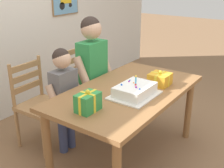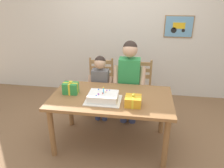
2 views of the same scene
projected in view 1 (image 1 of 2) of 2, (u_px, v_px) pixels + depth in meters
name	position (u px, v px, depth m)	size (l,w,h in m)	color
ground_plane	(126.00, 155.00, 2.89)	(20.00, 20.00, 0.00)	#846042
back_wall	(5.00, 13.00, 3.36)	(6.40, 0.11, 2.60)	silver
dining_table	(127.00, 99.00, 2.66)	(1.56, 0.88, 0.73)	olive
birthday_cake	(135.00, 91.00, 2.48)	(0.44, 0.34, 0.19)	white
gift_box_red_large	(88.00, 102.00, 2.20)	(0.20, 0.14, 0.18)	#2D8E42
gift_box_beside_cake	(160.00, 79.00, 2.73)	(0.20, 0.19, 0.15)	gold
chair_left	(39.00, 104.00, 2.95)	(0.44, 0.44, 0.92)	#A87A4C
chair_right	(80.00, 85.00, 3.45)	(0.43, 0.43, 0.92)	#A87A4C
child_older	(92.00, 66.00, 3.04)	(0.48, 0.27, 1.33)	#38426B
child_younger	(64.00, 91.00, 2.76)	(0.39, 0.22, 1.09)	#38426B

